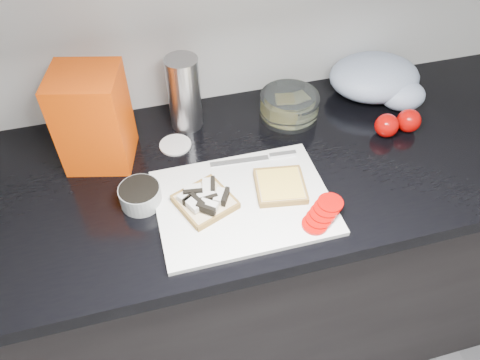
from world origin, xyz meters
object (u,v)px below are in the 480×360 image
(glass_bowl, at_px, (289,106))
(cutting_board, at_px, (243,202))
(bread_bag, at_px, (93,119))
(steel_canister, at_px, (184,94))

(glass_bowl, bearing_deg, cutting_board, -126.44)
(bread_bag, bearing_deg, steel_canister, 31.58)
(steel_canister, bearing_deg, glass_bowl, -7.60)
(glass_bowl, xyz_separation_m, bread_bag, (-0.51, -0.04, 0.09))
(glass_bowl, height_order, bread_bag, bread_bag)
(cutting_board, relative_size, bread_bag, 1.62)
(cutting_board, height_order, steel_canister, steel_canister)
(bread_bag, relative_size, steel_canister, 1.21)
(cutting_board, relative_size, glass_bowl, 2.45)
(bread_bag, bearing_deg, cutting_board, -25.34)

